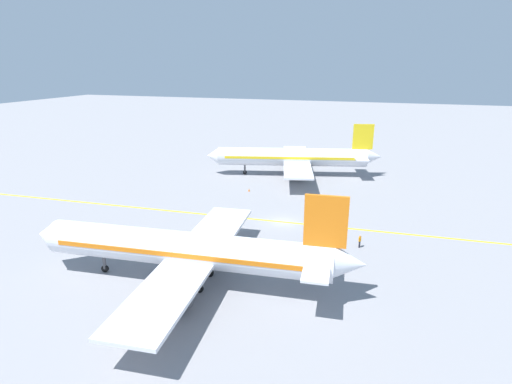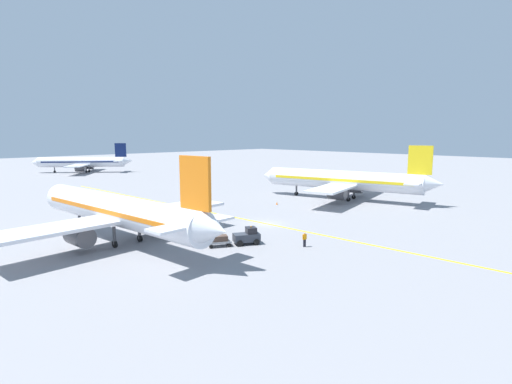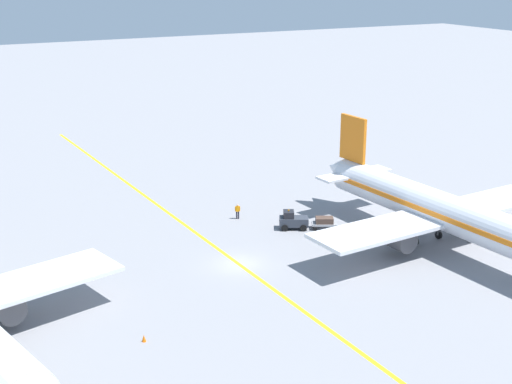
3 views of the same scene
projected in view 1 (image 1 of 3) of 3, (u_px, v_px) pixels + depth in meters
ground_plane at (283, 222)px, 57.79m from camera, size 400.00×400.00×0.00m
apron_yellow_centreline at (283, 222)px, 57.79m from camera, size 6.36×119.87×0.01m
airplane_at_gate at (189, 250)px, 40.71m from camera, size 28.34×35.55×10.60m
airplane_adjacent_stand at (294, 157)px, 81.15m from camera, size 28.43×35.13×10.60m
baggage_tug_dark at (312, 248)px, 47.63m from camera, size 3.35×2.77×2.11m
baggage_cart_trailing at (294, 258)px, 45.45m from camera, size 2.95×2.44×1.24m
ground_crew_worker at (360, 241)px, 49.55m from camera, size 0.56×0.30×1.68m
traffic_cone_near_nose at (283, 253)px, 47.72m from camera, size 0.32×0.32×0.55m
traffic_cone_mid_apron at (249, 190)px, 71.64m from camera, size 0.32×0.32×0.55m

